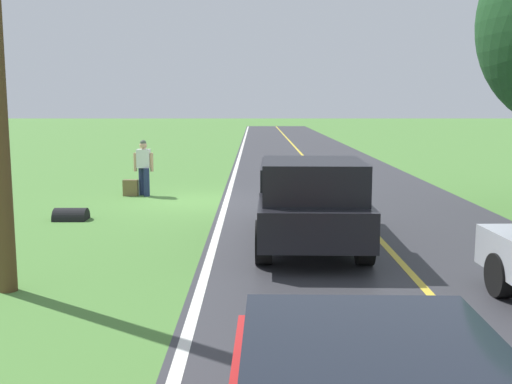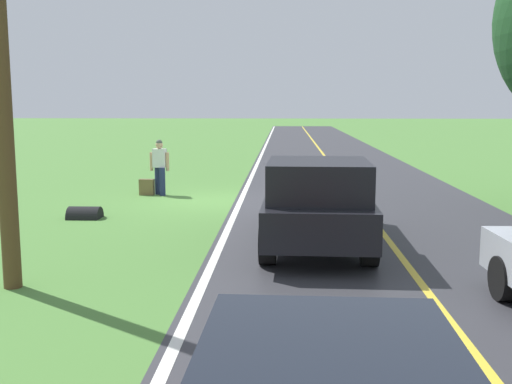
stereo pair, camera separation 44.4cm
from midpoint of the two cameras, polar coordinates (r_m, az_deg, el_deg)
ground_plane at (r=18.08m, az=-6.28°, el=-0.88°), size 200.00×200.00×0.00m
road_surface at (r=18.13m, az=7.60°, el=-0.86°), size 7.35×120.00×0.00m
lane_edge_line at (r=18.00m, az=-3.50°, el=-0.86°), size 0.16×117.60×0.00m
lane_centre_line at (r=18.13m, az=7.60°, el=-0.86°), size 0.14×117.60×0.00m
hitchhiker_walking at (r=19.33m, az=-11.09°, el=2.54°), size 0.62×0.53×1.75m
suitcase_carried at (r=19.45m, az=-12.29°, el=0.38°), size 0.47×0.23×0.50m
pickup_truck_passing at (r=12.24m, az=4.00°, el=-0.65°), size 2.21×5.45×1.82m
drainage_culvert at (r=15.87m, az=-17.68°, el=-2.50°), size 0.80×0.60×0.60m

